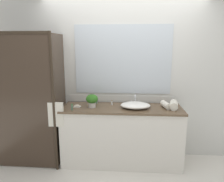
% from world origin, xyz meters
% --- Properties ---
extents(ground_plane, '(8.00, 8.00, 0.00)m').
position_xyz_m(ground_plane, '(0.00, 0.00, 0.00)').
color(ground_plane, silver).
extents(wall_back_with_mirror, '(4.40, 0.06, 2.60)m').
position_xyz_m(wall_back_with_mirror, '(0.00, 0.34, 1.31)').
color(wall_back_with_mirror, silver).
rests_on(wall_back_with_mirror, ground_plane).
extents(vanity_cabinet, '(1.80, 0.58, 0.90)m').
position_xyz_m(vanity_cabinet, '(0.00, 0.01, 0.45)').
color(vanity_cabinet, silver).
rests_on(vanity_cabinet, ground_plane).
extents(shower_enclosure, '(1.20, 0.59, 2.00)m').
position_xyz_m(shower_enclosure, '(-1.27, -0.19, 1.02)').
color(shower_enclosure, '#2D2319').
rests_on(shower_enclosure, ground_plane).
extents(sink_basin, '(0.44, 0.33, 0.09)m').
position_xyz_m(sink_basin, '(0.20, -0.02, 0.94)').
color(sink_basin, white).
rests_on(sink_basin, vanity_cabinet).
extents(faucet, '(0.17, 0.12, 0.16)m').
position_xyz_m(faucet, '(0.20, 0.18, 0.95)').
color(faucet, silver).
rests_on(faucet, vanity_cabinet).
extents(potted_plant, '(0.18, 0.18, 0.20)m').
position_xyz_m(potted_plant, '(-0.45, -0.02, 1.01)').
color(potted_plant, beige).
rests_on(potted_plant, vanity_cabinet).
extents(soap_dish, '(0.10, 0.07, 0.04)m').
position_xyz_m(soap_dish, '(-0.68, -0.02, 0.91)').
color(soap_dish, silver).
rests_on(soap_dish, vanity_cabinet).
extents(amenity_bottle_conditioner, '(0.03, 0.03, 0.08)m').
position_xyz_m(amenity_bottle_conditioner, '(-0.16, 0.13, 0.94)').
color(amenity_bottle_conditioner, white).
rests_on(amenity_bottle_conditioner, vanity_cabinet).
extents(amenity_bottle_body_wash, '(0.03, 0.03, 0.10)m').
position_xyz_m(amenity_bottle_body_wash, '(-0.41, 0.19, 0.95)').
color(amenity_bottle_body_wash, '#4C7056').
rests_on(amenity_bottle_body_wash, vanity_cabinet).
extents(amenity_bottle_shampoo, '(0.03, 0.03, 0.09)m').
position_xyz_m(amenity_bottle_shampoo, '(-0.71, -0.19, 0.94)').
color(amenity_bottle_shampoo, '#4C7056').
rests_on(amenity_bottle_shampoo, vanity_cabinet).
extents(rolled_towel_near_edge, '(0.16, 0.26, 0.11)m').
position_xyz_m(rolled_towel_near_edge, '(0.76, -0.01, 0.96)').
color(rolled_towel_near_edge, silver).
rests_on(rolled_towel_near_edge, vanity_cabinet).
extents(rolled_towel_middle, '(0.14, 0.24, 0.09)m').
position_xyz_m(rolled_towel_middle, '(0.65, 0.02, 0.95)').
color(rolled_towel_middle, silver).
rests_on(rolled_towel_middle, vanity_cabinet).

